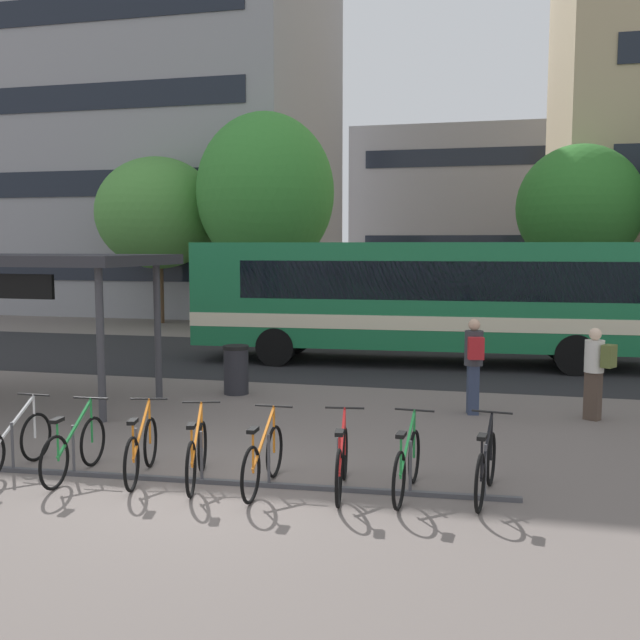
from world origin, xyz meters
TOP-DOWN VIEW (x-y plane):
  - ground at (0.00, 0.00)m, footprint 200.00×200.00m
  - bus_lane_asphalt at (0.00, 10.38)m, footprint 80.00×7.20m
  - city_bus at (1.73, 10.38)m, footprint 12.13×3.13m
  - bike_rack at (0.35, -0.06)m, footprint 7.27×0.51m
  - parked_bicycle_white_0 at (-2.84, -0.22)m, footprint 0.52×1.72m
  - parked_bicycle_green_1 at (-1.87, -0.24)m, footprint 0.52×1.72m
  - parked_bicycle_orange_2 at (-0.97, -0.08)m, footprint 0.59×1.69m
  - parked_bicycle_orange_3 at (-0.16, -0.11)m, footprint 0.62×1.68m
  - parked_bicycle_orange_4 at (0.76, -0.13)m, footprint 0.52×1.72m
  - parked_bicycle_red_5 at (1.76, -0.01)m, footprint 0.52×1.72m
  - parked_bicycle_green_6 at (2.58, 0.07)m, footprint 0.52×1.72m
  - parked_bicycle_black_7 at (3.54, 0.20)m, footprint 0.52×1.72m
  - transit_shelter at (-5.34, 3.70)m, footprint 5.51×3.10m
  - commuter_red_pack_0 at (3.27, 4.71)m, footprint 0.39×0.56m
  - commuter_olive_pack_1 at (5.41, 4.77)m, footprint 0.61×0.54m
  - trash_bin at (-1.64, 5.46)m, footprint 0.55×0.55m
  - street_tree_0 at (6.40, 17.24)m, footprint 4.18×4.18m
  - street_tree_1 at (-9.45, 18.02)m, footprint 4.92×4.92m
  - street_tree_3 at (-4.79, 17.50)m, footprint 5.17×5.17m
  - building_left_wing at (-14.80, 26.12)m, footprint 19.60×13.59m
  - building_centre_block at (3.73, 44.15)m, footprint 18.55×13.33m

SIDE VIEW (x-z plane):
  - ground at x=0.00m, z-range 0.00..0.00m
  - bus_lane_asphalt at x=0.00m, z-range 0.00..0.01m
  - bike_rack at x=0.35m, z-range -0.25..0.45m
  - parked_bicycle_white_0 at x=-2.84m, z-range -0.11..0.88m
  - parked_bicycle_green_1 at x=-1.87m, z-range -0.11..0.88m
  - parked_bicycle_orange_2 at x=-0.97m, z-range -0.11..0.88m
  - parked_bicycle_orange_3 at x=-0.16m, z-range -0.11..0.88m
  - parked_bicycle_orange_4 at x=0.76m, z-range -0.11..0.88m
  - parked_bicycle_red_5 at x=1.76m, z-range -0.11..0.88m
  - parked_bicycle_green_6 at x=2.58m, z-range -0.11..0.88m
  - parked_bicycle_black_7 at x=3.54m, z-range -0.11..0.88m
  - trash_bin at x=-1.64m, z-range 0.00..1.03m
  - commuter_olive_pack_1 at x=5.41m, z-range 0.13..1.79m
  - commuter_red_pack_0 at x=3.27m, z-range 0.14..1.92m
  - city_bus at x=1.73m, z-range 0.18..3.38m
  - transit_shelter at x=-5.34m, z-range 1.26..4.21m
  - street_tree_1 at x=-9.45m, z-range 1.09..7.71m
  - street_tree_0 at x=6.40m, z-range 1.15..7.66m
  - street_tree_3 at x=-4.79m, z-range 1.05..9.13m
  - building_centre_block at x=3.73m, z-range 0.00..10.72m
  - building_left_wing at x=-14.80m, z-range 0.00..21.60m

